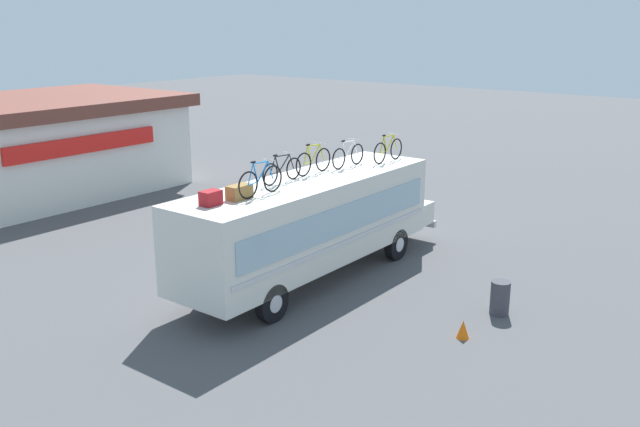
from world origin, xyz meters
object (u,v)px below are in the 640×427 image
object	(u,v)px
bus	(312,220)
rooftop_bicycle_5	(388,150)
luggage_bag_1	(211,198)
trash_bin	(500,298)
luggage_bag_2	(239,192)
rooftop_bicycle_1	(261,181)
rooftop_bicycle_2	(282,170)
traffic_cone	(463,329)
rooftop_bicycle_3	(313,161)
rooftop_bicycle_4	(348,155)

from	to	relation	value
bus	rooftop_bicycle_5	world-z (taller)	rooftop_bicycle_5
luggage_bag_1	trash_bin	distance (m)	8.11
luggage_bag_2	rooftop_bicycle_1	xyz separation A→B (m)	(0.63, -0.18, 0.22)
rooftop_bicycle_5	rooftop_bicycle_1	bearing A→B (deg)	177.53
rooftop_bicycle_2	traffic_cone	size ratio (longest dim) A/B	3.58
luggage_bag_1	rooftop_bicycle_5	size ratio (longest dim) A/B	0.30
rooftop_bicycle_3	rooftop_bicycle_2	bearing A→B (deg)	-179.38
luggage_bag_2	traffic_cone	world-z (taller)	luggage_bag_2
luggage_bag_1	rooftop_bicycle_5	world-z (taller)	rooftop_bicycle_5
luggage_bag_2	rooftop_bicycle_4	xyz separation A→B (m)	(5.08, 0.12, 0.19)
rooftop_bicycle_1	rooftop_bicycle_3	size ratio (longest dim) A/B	1.01
rooftop_bicycle_2	luggage_bag_1	bearing A→B (deg)	-175.87
bus	rooftop_bicycle_2	bearing A→B (deg)	158.68
luggage_bag_2	rooftop_bicycle_1	size ratio (longest dim) A/B	0.40
luggage_bag_1	trash_bin	size ratio (longest dim) A/B	0.56
rooftop_bicycle_3	luggage_bag_2	bearing A→B (deg)	-174.17
luggage_bag_1	rooftop_bicycle_4	world-z (taller)	rooftop_bicycle_4
rooftop_bicycle_2	rooftop_bicycle_3	xyz separation A→B (m)	(1.48, 0.02, 0.03)
luggage_bag_2	rooftop_bicycle_3	world-z (taller)	rooftop_bicycle_3
rooftop_bicycle_2	rooftop_bicycle_1	bearing A→B (deg)	-160.43
rooftop_bicycle_2	rooftop_bicycle_4	world-z (taller)	rooftop_bicycle_4
luggage_bag_2	luggage_bag_1	bearing A→B (deg)	171.47
bus	rooftop_bicycle_5	size ratio (longest dim) A/B	6.17
luggage_bag_1	rooftop_bicycle_4	bearing A→B (deg)	-0.14
rooftop_bicycle_2	rooftop_bicycle_4	size ratio (longest dim) A/B	1.00
rooftop_bicycle_3	traffic_cone	bearing A→B (deg)	-104.58
rooftop_bicycle_1	rooftop_bicycle_4	bearing A→B (deg)	3.84
bus	rooftop_bicycle_3	bearing A→B (deg)	33.60
bus	rooftop_bicycle_5	xyz separation A→B (m)	(3.53, -0.43, 1.67)
luggage_bag_2	rooftop_bicycle_3	distance (m)	3.63
rooftop_bicycle_2	trash_bin	world-z (taller)	rooftop_bicycle_2
bus	rooftop_bicycle_3	xyz separation A→B (m)	(0.56, 0.38, 1.67)
rooftop_bicycle_2	rooftop_bicycle_3	bearing A→B (deg)	0.62
rooftop_bicycle_1	rooftop_bicycle_2	distance (m)	1.59
bus	rooftop_bicycle_4	distance (m)	2.62
luggage_bag_1	rooftop_bicycle_2	distance (m)	3.03
luggage_bag_2	rooftop_bicycle_4	size ratio (longest dim) A/B	0.40
rooftop_bicycle_2	rooftop_bicycle_5	world-z (taller)	rooftop_bicycle_5
luggage_bag_2	rooftop_bicycle_5	distance (m)	6.59
rooftop_bicycle_2	traffic_cone	bearing A→B (deg)	-90.51
rooftop_bicycle_5	traffic_cone	xyz separation A→B (m)	(-4.50, -5.11, -3.29)
trash_bin	traffic_cone	distance (m)	1.95
bus	traffic_cone	world-z (taller)	bus
luggage_bag_2	rooftop_bicycle_5	size ratio (longest dim) A/B	0.40
luggage_bag_1	luggage_bag_2	bearing A→B (deg)	-8.53
bus	rooftop_bicycle_4	world-z (taller)	rooftop_bicycle_4
rooftop_bicycle_1	rooftop_bicycle_2	size ratio (longest dim) A/B	1.01
rooftop_bicycle_1	trash_bin	size ratio (longest dim) A/B	1.83
rooftop_bicycle_1	rooftop_bicycle_2	xyz separation A→B (m)	(1.49, 0.53, -0.04)
luggage_bag_1	traffic_cone	size ratio (longest dim) A/B	1.10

